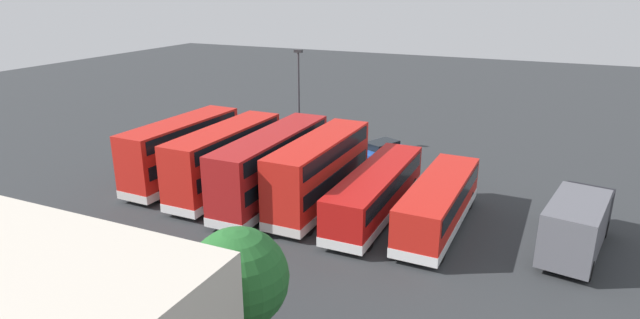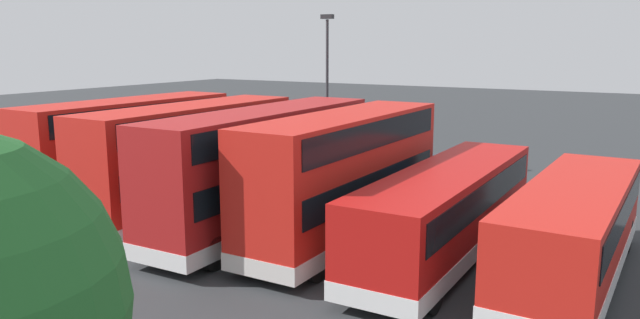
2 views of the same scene
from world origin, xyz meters
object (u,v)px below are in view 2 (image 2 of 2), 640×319
Objects in this scene: bus_single_deck_second at (448,208)px; bus_double_decker_sixth at (130,148)px; bus_double_decker_fifth at (191,157)px; lamp_post_tall at (327,81)px; bus_double_decker_fourth at (266,165)px; bus_single_deck_near_end at (574,228)px; bus_double_decker_third at (345,173)px; waste_bin_yellow at (259,144)px; car_hatchback_silver at (455,169)px.

bus_single_deck_second is 14.49m from bus_double_decker_sixth.
lamp_post_tall reaches higher than bus_double_decker_fifth.
bus_double_decker_fourth is 11.96m from lamp_post_tall.
bus_double_decker_sixth is 11.78m from lamp_post_tall.
bus_double_decker_third is at bearing -0.06° from bus_single_deck_near_end.
bus_double_decker_fifth is at bearing 2.90° from bus_double_decker_third.
bus_double_decker_third is 1.03× the size of bus_double_decker_sixth.
lamp_post_tall is at bearing -36.89° from bus_single_deck_near_end.
bus_double_decker_fourth is 12.44× the size of waste_bin_yellow.
lamp_post_tall reaches higher than bus_single_deck_second.
bus_double_decker_fifth is 2.24× the size of car_hatchback_silver.
bus_double_decker_sixth is at bearing 101.69° from waste_bin_yellow.
bus_single_deck_second is at bearing -179.16° from bus_double_decker_sixth.
car_hatchback_silver is at bearing -108.20° from bus_double_decker_fourth.
bus_single_deck_near_end is 3.91m from bus_single_deck_second.
bus_double_decker_fifth is (3.56, 0.14, -0.00)m from bus_double_decker_fourth.
bus_single_deck_near_end is 7.62m from bus_double_decker_third.
bus_double_decker_third is at bearing -177.10° from bus_double_decker_fifth.
bus_double_decker_fifth is 11.52m from lamp_post_tall.
lamp_post_tall is at bearing -109.48° from bus_double_decker_sixth.
bus_single_deck_near_end reaches higher than waste_bin_yellow.
bus_double_decker_sixth is 15.85m from car_hatchback_silver.
bus_single_deck_second is 15.40m from lamp_post_tall.
bus_double_decker_fourth is at bearing 3.64° from bus_double_decker_third.
car_hatchback_silver is at bearing -92.24° from bus_double_decker_third.
lamp_post_tall is 8.43m from waste_bin_yellow.
bus_double_decker_fourth reaches higher than waste_bin_yellow.
bus_double_decker_sixth is (3.94, -0.39, -0.00)m from bus_double_decker_fifth.
bus_single_deck_second is 21.82m from waste_bin_yellow.
bus_single_deck_near_end is at bearing 122.76° from car_hatchback_silver.
waste_bin_yellow is (14.02, -2.46, -0.23)m from car_hatchback_silver.
waste_bin_yellow is at bearing -21.86° from lamp_post_tall.
bus_double_decker_third is (7.58, -0.01, 0.83)m from bus_single_deck_near_end.
bus_single_deck_second reaches higher than waste_bin_yellow.
bus_double_decker_fifth is 11.05× the size of waste_bin_yellow.
waste_bin_yellow is (10.30, -13.77, -1.97)m from bus_double_decker_fourth.
bus_double_decker_fifth and bus_double_decker_sixth have the same top height.
car_hatchback_silver reaches higher than waste_bin_yellow.
bus_single_deck_second is 1.11× the size of bus_double_decker_third.
waste_bin_yellow is at bearing -64.14° from bus_double_decker_fifth.
bus_double_decker_third is 2.27× the size of car_hatchback_silver.
bus_double_decker_fifth is at bearing 115.86° from waste_bin_yellow.
lamp_post_tall reaches higher than waste_bin_yellow.
lamp_post_tall is at bearing -45.03° from bus_single_deck_second.
bus_double_decker_fifth is at bearing 174.32° from bus_double_decker_sixth.
bus_double_decker_third is 19.29m from waste_bin_yellow.
bus_double_decker_fifth is 3.96m from bus_double_decker_sixth.
bus_single_deck_near_end is at bearing 147.34° from waste_bin_yellow.
bus_double_decker_sixth is 1.21× the size of lamp_post_tall.
bus_double_decker_fifth is at bearing 57.55° from car_hatchback_silver.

